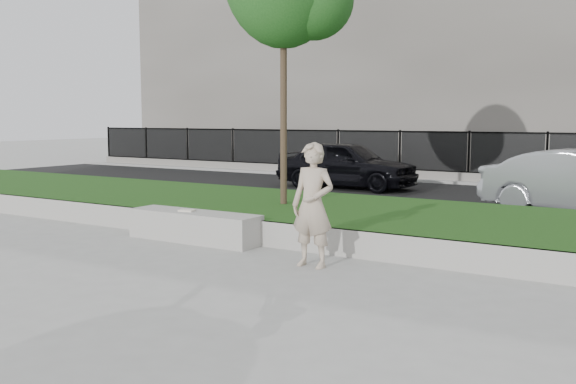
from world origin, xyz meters
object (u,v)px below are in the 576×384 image
Objects in this scene: book at (187,210)px; stone_bench at (194,226)px; car_dark at (347,164)px; man at (313,205)px.

stone_bench is at bearing -6.62° from book.
car_dark is (-1.17, 8.07, 0.22)m from book.
man is 9.42m from car_dark.
man is 0.42× the size of car_dark.
book is 8.16m from car_dark.
stone_bench is 0.59× the size of car_dark.
man is at bearing -24.74° from book.
man is 2.75m from book.
stone_bench is 0.29m from book.
car_dark reaches higher than book.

